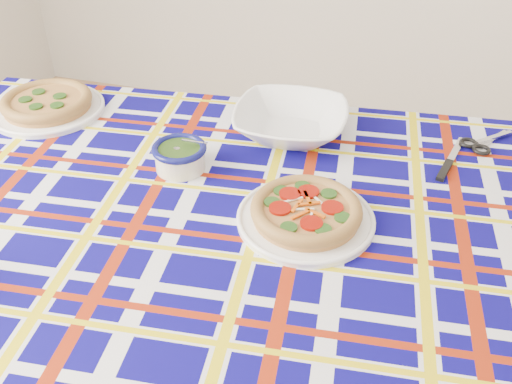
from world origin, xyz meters
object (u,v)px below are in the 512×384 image
(pesto_bowl, at_px, (180,155))
(main_focaccia_plate, at_px, (306,211))
(serving_bowl, at_px, (291,122))
(dining_table, at_px, (225,233))

(pesto_bowl, bearing_deg, main_focaccia_plate, -18.86)
(serving_bowl, bearing_deg, main_focaccia_plate, -71.15)
(dining_table, relative_size, serving_bowl, 5.83)
(main_focaccia_plate, xyz_separation_m, pesto_bowl, (-0.31, 0.11, 0.01))
(main_focaccia_plate, distance_m, pesto_bowl, 0.33)
(main_focaccia_plate, relative_size, serving_bowl, 1.02)
(main_focaccia_plate, xyz_separation_m, serving_bowl, (-0.11, 0.33, 0.01))
(main_focaccia_plate, height_order, pesto_bowl, pesto_bowl)
(pesto_bowl, distance_m, serving_bowl, 0.30)
(pesto_bowl, xyz_separation_m, serving_bowl, (0.20, 0.22, -0.00))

